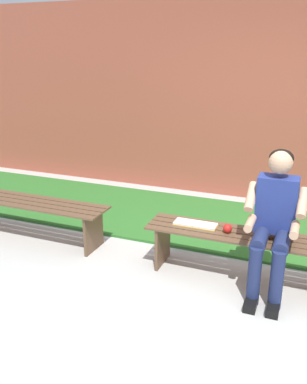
# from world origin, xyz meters

# --- Properties ---
(ground_plane) EXTENTS (10.00, 7.00, 0.04)m
(ground_plane) POSITION_xyz_m (1.17, 1.00, -0.02)
(ground_plane) COLOR #B2B2AD
(grass_strip) EXTENTS (9.00, 1.62, 0.03)m
(grass_strip) POSITION_xyz_m (1.17, -1.16, 0.01)
(grass_strip) COLOR #2D6B28
(grass_strip) RESTS_ON ground
(brick_wall) EXTENTS (9.50, 0.24, 2.73)m
(brick_wall) POSITION_xyz_m (0.50, -2.39, 1.37)
(brick_wall) COLOR #9E4C38
(brick_wall) RESTS_ON ground
(bench_near) EXTENTS (1.80, 0.42, 0.45)m
(bench_near) POSITION_xyz_m (0.00, 0.00, 0.35)
(bench_near) COLOR brown
(bench_near) RESTS_ON ground
(bench_far) EXTENTS (1.79, 0.42, 0.45)m
(bench_far) POSITION_xyz_m (2.34, 0.00, 0.35)
(bench_far) COLOR brown
(bench_far) RESTS_ON ground
(person_seated) EXTENTS (0.50, 0.69, 1.26)m
(person_seated) POSITION_xyz_m (-0.26, 0.10, 0.69)
(person_seated) COLOR navy
(person_seated) RESTS_ON ground
(apple) EXTENTS (0.08, 0.08, 0.08)m
(apple) POSITION_xyz_m (0.14, 0.02, 0.49)
(apple) COLOR red
(apple) RESTS_ON bench_near
(book_open) EXTENTS (0.41, 0.16, 0.02)m
(book_open) POSITION_xyz_m (0.46, -0.03, 0.46)
(book_open) COLOR white
(book_open) RESTS_ON bench_near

